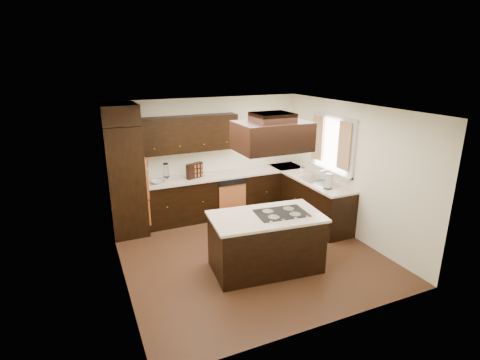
# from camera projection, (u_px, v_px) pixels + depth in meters

# --- Properties ---
(floor) EXTENTS (4.20, 4.20, 0.02)m
(floor) POSITION_uv_depth(u_px,v_px,m) (249.00, 253.00, 6.57)
(floor) COLOR brown
(floor) RESTS_ON ground
(ceiling) EXTENTS (4.20, 4.20, 0.02)m
(ceiling) POSITION_uv_depth(u_px,v_px,m) (250.00, 108.00, 5.80)
(ceiling) COLOR white
(ceiling) RESTS_ON ground
(wall_back) EXTENTS (4.20, 0.02, 2.50)m
(wall_back) POSITION_uv_depth(u_px,v_px,m) (207.00, 157.00, 8.02)
(wall_back) COLOR white
(wall_back) RESTS_ON ground
(wall_front) EXTENTS (4.20, 0.02, 2.50)m
(wall_front) POSITION_uv_depth(u_px,v_px,m) (327.00, 237.00, 4.35)
(wall_front) COLOR white
(wall_front) RESTS_ON ground
(wall_left) EXTENTS (0.02, 4.20, 2.50)m
(wall_left) POSITION_uv_depth(u_px,v_px,m) (117.00, 204.00, 5.37)
(wall_left) COLOR white
(wall_left) RESTS_ON ground
(wall_right) EXTENTS (0.02, 4.20, 2.50)m
(wall_right) POSITION_uv_depth(u_px,v_px,m) (351.00, 171.00, 7.00)
(wall_right) COLOR white
(wall_right) RESTS_ON ground
(oven_column) EXTENTS (0.65, 0.75, 2.12)m
(oven_column) POSITION_uv_depth(u_px,v_px,m) (125.00, 181.00, 7.04)
(oven_column) COLOR black
(oven_column) RESTS_ON floor
(wall_oven_face) EXTENTS (0.05, 0.62, 0.78)m
(wall_oven_face) POSITION_uv_depth(u_px,v_px,m) (144.00, 175.00, 7.16)
(wall_oven_face) COLOR #C66A36
(wall_oven_face) RESTS_ON oven_column
(base_cabinets_back) EXTENTS (2.93, 0.60, 0.88)m
(base_cabinets_back) POSITION_uv_depth(u_px,v_px,m) (215.00, 196.00, 8.01)
(base_cabinets_back) COLOR black
(base_cabinets_back) RESTS_ON floor
(base_cabinets_right) EXTENTS (0.60, 2.40, 0.88)m
(base_cabinets_right) POSITION_uv_depth(u_px,v_px,m) (308.00, 198.00, 7.91)
(base_cabinets_right) COLOR black
(base_cabinets_right) RESTS_ON floor
(countertop_back) EXTENTS (2.93, 0.63, 0.04)m
(countertop_back) POSITION_uv_depth(u_px,v_px,m) (214.00, 176.00, 7.86)
(countertop_back) COLOR beige
(countertop_back) RESTS_ON base_cabinets_back
(countertop_right) EXTENTS (0.63, 2.40, 0.04)m
(countertop_right) POSITION_uv_depth(u_px,v_px,m) (308.00, 177.00, 7.77)
(countertop_right) COLOR beige
(countertop_right) RESTS_ON base_cabinets_right
(upper_cabinets) EXTENTS (2.00, 0.34, 0.72)m
(upper_cabinets) POSITION_uv_depth(u_px,v_px,m) (189.00, 134.00, 7.53)
(upper_cabinets) COLOR black
(upper_cabinets) RESTS_ON wall_back
(dishwasher_front) EXTENTS (0.60, 0.05, 0.72)m
(dishwasher_front) POSITION_uv_depth(u_px,v_px,m) (232.00, 201.00, 7.88)
(dishwasher_front) COLOR #C66A36
(dishwasher_front) RESTS_ON floor
(window_frame) EXTENTS (0.06, 1.32, 1.12)m
(window_frame) POSITION_uv_depth(u_px,v_px,m) (333.00, 144.00, 7.35)
(window_frame) COLOR silver
(window_frame) RESTS_ON wall_right
(window_pane) EXTENTS (0.00, 1.20, 1.00)m
(window_pane) POSITION_uv_depth(u_px,v_px,m) (334.00, 144.00, 7.36)
(window_pane) COLOR white
(window_pane) RESTS_ON wall_right
(curtain_left) EXTENTS (0.02, 0.34, 0.90)m
(curtain_left) POSITION_uv_depth(u_px,v_px,m) (344.00, 146.00, 6.94)
(curtain_left) COLOR beige
(curtain_left) RESTS_ON wall_right
(curtain_right) EXTENTS (0.02, 0.34, 0.90)m
(curtain_right) POSITION_uv_depth(u_px,v_px,m) (318.00, 138.00, 7.67)
(curtain_right) COLOR beige
(curtain_right) RESTS_ON wall_right
(sink_rim) EXTENTS (0.52, 0.84, 0.01)m
(sink_rim) POSITION_uv_depth(u_px,v_px,m) (319.00, 181.00, 7.46)
(sink_rim) COLOR silver
(sink_rim) RESTS_ON countertop_right
(island) EXTENTS (1.76, 1.08, 0.88)m
(island) POSITION_uv_depth(u_px,v_px,m) (266.00, 243.00, 5.95)
(island) COLOR black
(island) RESTS_ON floor
(island_top) EXTENTS (1.83, 1.15, 0.04)m
(island_top) POSITION_uv_depth(u_px,v_px,m) (266.00, 217.00, 5.81)
(island_top) COLOR beige
(island_top) RESTS_ON island
(cooktop) EXTENTS (0.84, 0.61, 0.01)m
(cooktop) POSITION_uv_depth(u_px,v_px,m) (281.00, 213.00, 5.88)
(cooktop) COLOR black
(cooktop) RESTS_ON island_top
(range_hood) EXTENTS (1.05, 0.72, 0.42)m
(range_hood) POSITION_uv_depth(u_px,v_px,m) (272.00, 136.00, 5.47)
(range_hood) COLOR black
(range_hood) RESTS_ON ceiling
(hood_duct) EXTENTS (0.55, 0.50, 0.13)m
(hood_duct) POSITION_uv_depth(u_px,v_px,m) (272.00, 117.00, 5.39)
(hood_duct) COLOR black
(hood_duct) RESTS_ON ceiling
(blender_base) EXTENTS (0.15, 0.15, 0.10)m
(blender_base) POSITION_uv_depth(u_px,v_px,m) (167.00, 179.00, 7.42)
(blender_base) COLOR silver
(blender_base) RESTS_ON countertop_back
(blender_pitcher) EXTENTS (0.13, 0.13, 0.26)m
(blender_pitcher) POSITION_uv_depth(u_px,v_px,m) (166.00, 171.00, 7.36)
(blender_pitcher) COLOR silver
(blender_pitcher) RESTS_ON blender_base
(spice_rack) EXTENTS (0.38, 0.23, 0.31)m
(spice_rack) POSITION_uv_depth(u_px,v_px,m) (195.00, 171.00, 7.62)
(spice_rack) COLOR black
(spice_rack) RESTS_ON countertop_back
(mixing_bowl) EXTENTS (0.29, 0.29, 0.06)m
(mixing_bowl) POSITION_uv_depth(u_px,v_px,m) (157.00, 182.00, 7.32)
(mixing_bowl) COLOR silver
(mixing_bowl) RESTS_ON countertop_back
(soap_bottle) EXTENTS (0.09, 0.09, 0.18)m
(soap_bottle) POSITION_uv_depth(u_px,v_px,m) (301.00, 170.00, 7.87)
(soap_bottle) COLOR silver
(soap_bottle) RESTS_ON countertop_right
(paper_towel) EXTENTS (0.17, 0.17, 0.29)m
(paper_towel) POSITION_uv_depth(u_px,v_px,m) (329.00, 181.00, 6.98)
(paper_towel) COLOR silver
(paper_towel) RESTS_ON countertop_right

